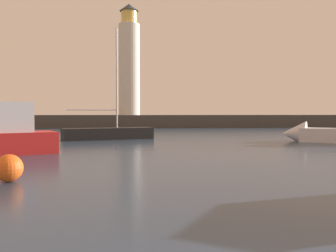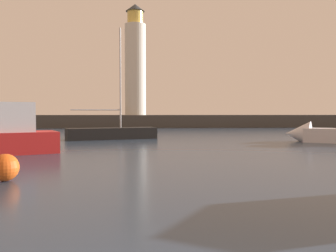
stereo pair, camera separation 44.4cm
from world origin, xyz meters
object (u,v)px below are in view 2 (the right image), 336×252
(lighthouse, at_px, (135,63))
(mooring_buoy, at_px, (5,167))
(motorboat_0, at_px, (333,134))
(sailboat_moored, at_px, (112,133))

(lighthouse, distance_m, mooring_buoy, 40.53)
(motorboat_0, height_order, mooring_buoy, motorboat_0)
(motorboat_0, height_order, sailboat_moored, sailboat_moored)
(sailboat_moored, bearing_deg, lighthouse, 86.81)
(lighthouse, xyz_separation_m, sailboat_moored, (-1.25, -22.49, -8.49))
(motorboat_0, bearing_deg, mooring_buoy, -143.25)
(motorboat_0, relative_size, sailboat_moored, 0.80)
(lighthouse, relative_size, mooring_buoy, 18.44)
(motorboat_0, relative_size, mooring_buoy, 8.27)
(lighthouse, height_order, motorboat_0, lighthouse)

